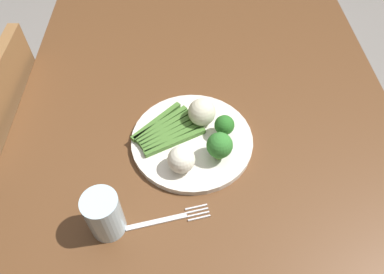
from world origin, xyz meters
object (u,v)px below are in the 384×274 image
at_px(cauliflower_front_left, 202,112).
at_px(water_glass, 104,215).
at_px(plate, 192,140).
at_px(broccoli_near_center, 224,125).
at_px(chair, 9,163).
at_px(asparagus_bundle, 167,131).
at_px(fork, 169,219).
at_px(broccoli_left, 220,146).
at_px(cauliflower_edge, 181,160).
at_px(dining_table, 205,142).

height_order(cauliflower_front_left, water_glass, water_glass).
xyz_separation_m(plate, broccoli_near_center, (-0.01, 0.07, 0.04)).
bearing_deg(water_glass, plate, 139.97).
height_order(chair, asparagus_bundle, chair).
distance_m(chair, plate, 0.64).
height_order(chair, fork, chair).
relative_size(plate, fork, 1.65).
relative_size(broccoli_near_center, broccoli_left, 0.80).
height_order(broccoli_left, fork, broccoli_left).
bearing_deg(water_glass, cauliflower_front_left, 142.49).
height_order(chair, cauliflower_edge, chair).
bearing_deg(fork, cauliflower_edge, 65.10).
height_order(dining_table, asparagus_bundle, asparagus_bundle).
bearing_deg(broccoli_left, cauliflower_front_left, -162.57).
xyz_separation_m(chair, cauliflower_front_left, (0.09, 0.59, 0.32)).
bearing_deg(asparagus_bundle, fork, -121.94).
height_order(asparagus_bundle, cauliflower_front_left, cauliflower_front_left).
xyz_separation_m(broccoli_near_center, cauliflower_edge, (0.09, -0.10, -0.00)).
distance_m(cauliflower_edge, water_glass, 0.19).
xyz_separation_m(dining_table, water_glass, (0.28, -0.20, 0.16)).
bearing_deg(cauliflower_edge, water_glass, -49.38).
xyz_separation_m(broccoli_near_center, broccoli_left, (0.06, -0.02, 0.01)).
bearing_deg(water_glass, broccoli_near_center, 131.12).
height_order(asparagus_bundle, cauliflower_edge, cauliflower_edge).
xyz_separation_m(broccoli_left, water_glass, (0.15, -0.22, -0.00)).
relative_size(cauliflower_edge, cauliflower_front_left, 0.92).
bearing_deg(fork, broccoli_near_center, 46.39).
relative_size(plate, broccoli_near_center, 5.01).
xyz_separation_m(dining_table, fork, (0.26, -0.09, 0.11)).
bearing_deg(dining_table, water_glass, -36.20).
xyz_separation_m(cauliflower_front_left, fork, (0.24, -0.07, -0.04)).
height_order(plate, asparagus_bundle, asparagus_bundle).
relative_size(fork, water_glass, 1.60).
bearing_deg(asparagus_bundle, dining_table, -0.80).
bearing_deg(broccoli_near_center, broccoli_left, -14.70).
bearing_deg(plate, broccoli_left, 47.52).
xyz_separation_m(plate, fork, (0.19, -0.05, -0.01)).
height_order(asparagus_bundle, water_glass, water_glass).
height_order(dining_table, cauliflower_front_left, cauliflower_front_left).
xyz_separation_m(broccoli_left, fork, (0.14, -0.11, -0.05)).
relative_size(broccoli_near_center, water_glass, 0.53).
xyz_separation_m(dining_table, broccoli_left, (0.13, 0.02, 0.16)).
relative_size(dining_table, asparagus_bundle, 8.11).
bearing_deg(broccoli_near_center, chair, -101.78).
bearing_deg(broccoli_left, dining_table, -171.34).
bearing_deg(broccoli_left, chair, -107.32).
height_order(dining_table, cauliflower_edge, cauliflower_edge).
distance_m(dining_table, fork, 0.30).
bearing_deg(dining_table, plate, -24.66).
height_order(dining_table, water_glass, water_glass).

